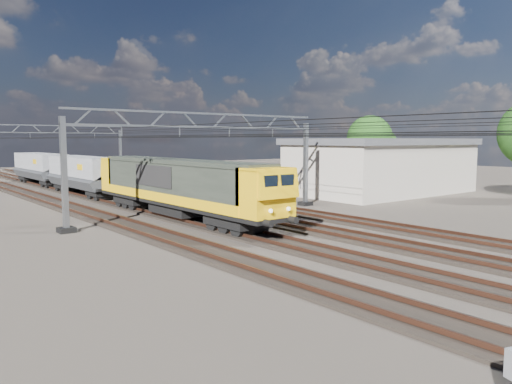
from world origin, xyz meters
TOP-DOWN VIEW (x-y plane):
  - ground at (0.00, 0.00)m, footprint 160.00×160.00m
  - track_outer_west at (-6.00, 0.00)m, footprint 2.60×140.00m
  - track_loco at (-2.00, 0.00)m, footprint 2.60×140.00m
  - track_inner_east at (2.00, 0.00)m, footprint 2.60×140.00m
  - track_outer_east at (6.00, 0.00)m, footprint 2.60×140.00m
  - catenary_gantry_mid at (0.00, 4.00)m, footprint 19.90×0.90m
  - catenary_gantry_far at (0.00, 40.00)m, footprint 19.90×0.90m
  - overhead_wires at (0.00, 8.00)m, footprint 12.03×140.00m
  - locomotive at (-2.00, 4.27)m, footprint 2.76×21.10m
  - hopper_wagon_lead at (-2.00, 21.96)m, footprint 3.38×13.00m
  - hopper_wagon_mid at (-2.00, 36.16)m, footprint 3.38×13.00m
  - industrial_shed at (22.00, 6.00)m, footprint 18.60×10.60m
  - tree_far at (30.32, 13.79)m, footprint 5.89×5.49m

SIDE VIEW (x-z plane):
  - ground at x=0.00m, z-range 0.00..0.00m
  - track_outer_west at x=-6.00m, z-range -0.08..0.22m
  - track_loco at x=-2.00m, z-range -0.08..0.22m
  - track_inner_east at x=2.00m, z-range -0.08..0.22m
  - track_outer_east at x=6.00m, z-range -0.08..0.22m
  - hopper_wagon_lead at x=-2.00m, z-range 0.60..3.86m
  - hopper_wagon_mid at x=-2.00m, z-range 0.60..3.86m
  - locomotive at x=-2.00m, z-range 0.52..4.14m
  - industrial_shed at x=22.00m, z-range 0.03..5.43m
  - catenary_gantry_mid at x=0.00m, z-range 0.35..7.46m
  - catenary_gantry_far at x=0.00m, z-range 0.35..7.46m
  - tree_far at x=30.32m, z-range 1.13..9.34m
  - overhead_wires at x=0.00m, z-range 5.48..6.02m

